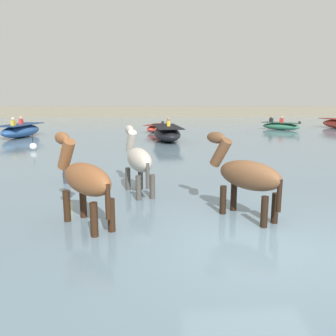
% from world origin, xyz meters
% --- Properties ---
extents(ground_plane, '(120.00, 120.00, 0.00)m').
position_xyz_m(ground_plane, '(0.00, 0.00, 0.00)').
color(ground_plane, '#756B56').
extents(water_surface, '(90.00, 90.00, 0.38)m').
position_xyz_m(water_surface, '(0.00, 10.00, 0.19)').
color(water_surface, slate).
rests_on(water_surface, ground).
extents(horse_lead_chestnut, '(1.49, 1.72, 2.11)m').
position_xyz_m(horse_lead_chestnut, '(-3.09, 1.03, 1.25)').
color(horse_lead_chestnut, brown).
rests_on(horse_lead_chestnut, ground).
extents(horse_trailing_bay, '(1.41, 1.71, 2.07)m').
position_xyz_m(horse_trailing_bay, '(0.06, 1.30, 1.22)').
color(horse_trailing_bay, brown).
rests_on(horse_trailing_bay, ground).
extents(horse_flank_pinto, '(0.91, 1.89, 2.06)m').
position_xyz_m(horse_flank_pinto, '(-2.15, 3.24, 1.22)').
color(horse_flank_pinto, beige).
rests_on(horse_flank_pinto, ground).
extents(boat_near_port, '(2.00, 3.90, 1.27)m').
position_xyz_m(boat_near_port, '(-9.72, 16.45, 0.79)').
color(boat_near_port, '#28518E').
rests_on(boat_near_port, water_surface).
extents(boat_near_starboard, '(2.73, 2.61, 1.04)m').
position_xyz_m(boat_near_starboard, '(8.05, 20.36, 0.67)').
color(boat_near_starboard, '#337556').
rests_on(boat_near_starboard, water_surface).
extents(boat_far_inshore, '(1.74, 4.14, 1.29)m').
position_xyz_m(boat_far_inshore, '(-0.85, 14.26, 0.79)').
color(boat_far_inshore, black).
rests_on(boat_far_inshore, water_surface).
extents(boat_mid_outer, '(1.85, 2.62, 0.68)m').
position_xyz_m(boat_mid_outer, '(-1.35, 19.32, 0.65)').
color(boat_mid_outer, '#BC382D').
rests_on(boat_mid_outer, water_surface).
extents(person_wading_mid, '(0.30, 0.37, 1.63)m').
position_xyz_m(person_wading_mid, '(-4.23, 4.43, 0.87)').
color(person_wading_mid, '#383842').
rests_on(person_wading_mid, ground).
extents(channel_buoy, '(0.34, 0.34, 0.77)m').
position_xyz_m(channel_buoy, '(-7.25, 10.95, 0.56)').
color(channel_buoy, silver).
rests_on(channel_buoy, water_surface).
extents(far_shoreline, '(80.00, 2.40, 1.63)m').
position_xyz_m(far_shoreline, '(0.00, 39.71, 0.82)').
color(far_shoreline, gray).
rests_on(far_shoreline, ground).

